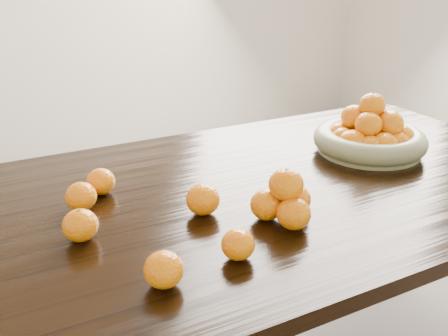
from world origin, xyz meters
name	(u,v)px	position (x,y,z in m)	size (l,w,h in m)	color
dining_table	(237,219)	(0.00, 0.00, 0.66)	(2.00, 1.00, 0.75)	black
fruit_bowl	(370,136)	(0.51, 0.06, 0.80)	(0.35, 0.35, 0.19)	gray
orange_pyramid	(285,200)	(0.02, -0.20, 0.80)	(0.15, 0.15, 0.13)	orange
loose_orange_0	(80,225)	(-0.43, -0.07, 0.79)	(0.08, 0.08, 0.07)	orange
loose_orange_1	(164,270)	(-0.33, -0.31, 0.79)	(0.08, 0.08, 0.07)	orange
loose_orange_2	(238,245)	(-0.16, -0.29, 0.78)	(0.07, 0.07, 0.06)	orange
loose_orange_3	(81,196)	(-0.39, 0.08, 0.79)	(0.08, 0.08, 0.07)	orange
loose_orange_4	(203,199)	(-0.14, -0.08, 0.79)	(0.08, 0.08, 0.08)	orange
loose_orange_5	(101,181)	(-0.33, 0.14, 0.78)	(0.07, 0.07, 0.07)	orange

